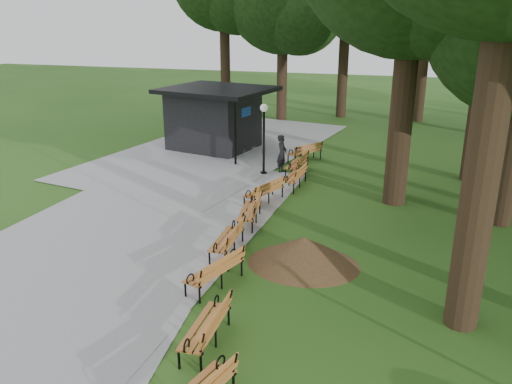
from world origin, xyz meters
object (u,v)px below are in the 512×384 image
(lamp_post, at_px, (264,124))
(bench_7, at_px, (294,176))
(bench_3, at_px, (214,270))
(bench_2, at_px, (205,327))
(bench_8, at_px, (297,164))
(person, at_px, (282,154))
(bench_9, at_px, (305,152))
(dirt_mound, at_px, (304,251))
(bench_6, at_px, (264,191))
(bench_4, at_px, (227,239))
(bench_5, at_px, (249,211))
(kiosk, at_px, (214,118))

(lamp_post, relative_size, bench_7, 1.56)
(lamp_post, relative_size, bench_3, 1.56)
(bench_2, height_order, bench_3, same)
(lamp_post, distance_m, bench_7, 2.67)
(bench_3, relative_size, bench_8, 1.00)
(person, relative_size, bench_3, 0.85)
(bench_2, bearing_deg, bench_9, -177.56)
(bench_2, distance_m, bench_8, 12.26)
(bench_8, bearing_deg, dirt_mound, 17.47)
(bench_7, bearing_deg, bench_6, -12.96)
(bench_4, bearing_deg, bench_7, 173.52)
(bench_2, bearing_deg, bench_5, -171.60)
(dirt_mound, xyz_separation_m, bench_2, (-1.13, -4.12, 0.04))
(bench_9, bearing_deg, bench_2, 37.22)
(lamp_post, relative_size, bench_5, 1.56)
(person, xyz_separation_m, bench_7, (0.96, -1.78, -0.37))
(lamp_post, relative_size, bench_8, 1.56)
(bench_5, distance_m, bench_7, 4.10)
(lamp_post, height_order, bench_5, lamp_post)
(bench_4, relative_size, bench_8, 1.00)
(bench_5, bearing_deg, lamp_post, -177.10)
(kiosk, height_order, lamp_post, kiosk)
(bench_3, height_order, bench_9, same)
(dirt_mound, bearing_deg, bench_5, 134.53)
(bench_7, bearing_deg, bench_4, -0.34)
(kiosk, distance_m, bench_9, 5.06)
(bench_3, distance_m, bench_5, 4.12)
(bench_6, relative_size, bench_8, 1.00)
(lamp_post, height_order, bench_4, lamp_post)
(lamp_post, bearing_deg, bench_5, -78.56)
(bench_2, relative_size, bench_5, 1.00)
(bench_7, bearing_deg, kiosk, -128.94)
(bench_3, distance_m, bench_4, 1.85)
(dirt_mound, bearing_deg, lamp_post, 113.60)
(dirt_mound, distance_m, bench_4, 2.19)
(dirt_mound, bearing_deg, bench_6, 118.80)
(dirt_mound, relative_size, bench_3, 1.33)
(bench_3, bearing_deg, bench_4, -151.36)
(person, distance_m, bench_4, 8.16)
(lamp_post, bearing_deg, dirt_mound, -66.40)
(bench_2, xyz_separation_m, bench_9, (-0.99, 14.26, 0.00))
(bench_5, bearing_deg, person, 175.68)
(bench_6, bearing_deg, bench_4, 23.60)
(bench_4, xyz_separation_m, bench_5, (-0.07, 2.28, 0.00))
(kiosk, xyz_separation_m, bench_7, (5.22, -4.83, -1.08))
(lamp_post, height_order, bench_6, lamp_post)
(lamp_post, distance_m, bench_3, 9.72)
(bench_7, bearing_deg, dirt_mound, 18.99)
(bench_3, xyz_separation_m, bench_7, (0.11, 8.17, 0.00))
(bench_7, distance_m, bench_9, 3.79)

